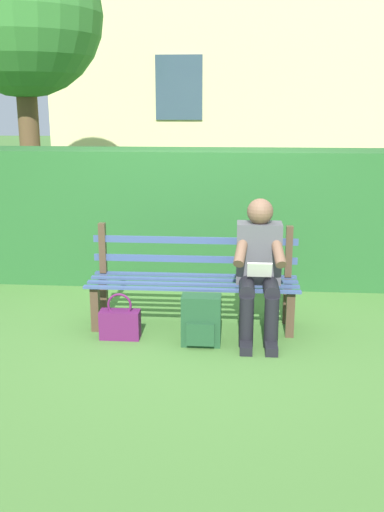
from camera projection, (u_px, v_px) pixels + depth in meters
name	position (u px, v px, depth m)	size (l,w,h in m)	color
ground	(193.00, 326.00, 5.15)	(60.00, 60.00, 0.00)	#477533
park_bench	(193.00, 279.00, 5.10)	(1.83, 0.48, 0.88)	#4C3828
person_seated	(259.00, 265.00, 4.86)	(0.44, 0.73, 1.15)	#4C4C51
hedge_backdrop	(236.00, 213.00, 6.32)	(6.32, 0.83, 1.56)	#265B28
tree	(16.00, 20.00, 7.63)	(2.24, 2.13, 4.11)	brown
building_facade	(311.00, 1.00, 11.89)	(10.31, 3.04, 7.87)	beige
backpack	(201.00, 321.00, 4.72)	(0.32, 0.24, 0.42)	#1E4728
handbag	(120.00, 323.00, 4.86)	(0.33, 0.14, 0.40)	#59194C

